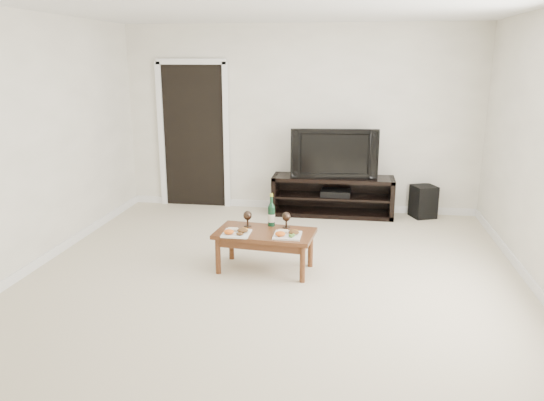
{
  "coord_description": "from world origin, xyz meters",
  "views": [
    {
      "loc": [
        0.74,
        -4.71,
        2.13
      ],
      "look_at": [
        -0.07,
        0.56,
        0.7
      ],
      "focal_mm": 35.0,
      "sensor_mm": 36.0,
      "label": 1
    }
  ],
  "objects": [
    {
      "name": "floor",
      "position": [
        0.0,
        0.0,
        0.0
      ],
      "size": [
        5.5,
        5.5,
        0.0
      ],
      "primitive_type": "plane",
      "color": "beige",
      "rests_on": "ground"
    },
    {
      "name": "television",
      "position": [
        0.5,
        2.5,
        0.89
      ],
      "size": [
        1.19,
        0.26,
        0.68
      ],
      "primitive_type": "imported",
      "rotation": [
        0.0,
        0.0,
        0.09
      ],
      "color": "black",
      "rests_on": "media_console"
    },
    {
      "name": "back_wall",
      "position": [
        0.0,
        2.77,
        1.3
      ],
      "size": [
        5.0,
        0.04,
        2.6
      ],
      "primitive_type": "cube",
      "color": "white",
      "rests_on": "ground"
    },
    {
      "name": "doorway",
      "position": [
        -1.55,
        2.73,
        1.02
      ],
      "size": [
        0.9,
        0.02,
        2.05
      ],
      "primitive_type": "cube",
      "color": "black",
      "rests_on": "ground"
    },
    {
      "name": "plate_right",
      "position": [
        0.14,
        0.26,
        0.45
      ],
      "size": [
        0.27,
        0.27,
        0.07
      ],
      "primitive_type": "cube",
      "color": "white",
      "rests_on": "coffee_table"
    },
    {
      "name": "media_console",
      "position": [
        0.5,
        2.5,
        0.28
      ],
      "size": [
        1.67,
        0.45,
        0.55
      ],
      "primitive_type": "cube",
      "color": "black",
      "rests_on": "ground"
    },
    {
      "name": "av_receiver",
      "position": [
        0.54,
        2.48,
        0.33
      ],
      "size": [
        0.41,
        0.32,
        0.08
      ],
      "primitive_type": "cube",
      "rotation": [
        0.0,
        0.0,
        -0.04
      ],
      "color": "black",
      "rests_on": "media_console"
    },
    {
      "name": "goblet_right",
      "position": [
        0.09,
        0.53,
        0.51
      ],
      "size": [
        0.09,
        0.09,
        0.17
      ],
      "primitive_type": null,
      "color": "#31241B",
      "rests_on": "coffee_table"
    },
    {
      "name": "plate_left",
      "position": [
        -0.38,
        0.24,
        0.45
      ],
      "size": [
        0.27,
        0.27,
        0.07
      ],
      "primitive_type": "cube",
      "color": "white",
      "rests_on": "coffee_table"
    },
    {
      "name": "goblet_left",
      "position": [
        -0.32,
        0.51,
        0.51
      ],
      "size": [
        0.09,
        0.09,
        0.17
      ],
      "primitive_type": null,
      "color": "#31241B",
      "rests_on": "coffee_table"
    },
    {
      "name": "wine_bottle",
      "position": [
        -0.08,
        0.58,
        0.59
      ],
      "size": [
        0.07,
        0.07,
        0.35
      ],
      "primitive_type": "cylinder",
      "color": "#0E331D",
      "rests_on": "coffee_table"
    },
    {
      "name": "coffee_table",
      "position": [
        -0.11,
        0.37,
        0.21
      ],
      "size": [
        1.05,
        0.64,
        0.42
      ],
      "primitive_type": "cube",
      "rotation": [
        0.0,
        0.0,
        -0.1
      ],
      "color": "brown",
      "rests_on": "ground"
    },
    {
      "name": "subwoofer",
      "position": [
        1.74,
        2.58,
        0.22
      ],
      "size": [
        0.39,
        0.39,
        0.44
      ],
      "primitive_type": "cube",
      "rotation": [
        0.0,
        0.0,
        0.39
      ],
      "color": "black",
      "rests_on": "ground"
    }
  ]
}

